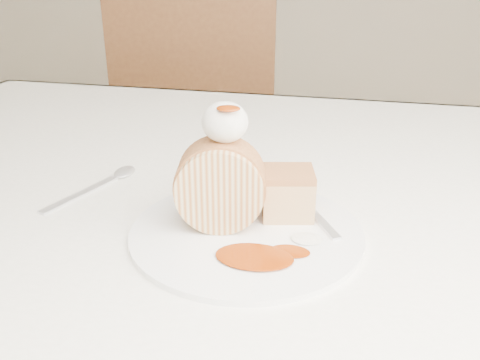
# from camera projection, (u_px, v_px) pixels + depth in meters

# --- Properties ---
(table) EXTENTS (1.40, 0.90, 0.75)m
(table) POSITION_uv_depth(u_px,v_px,m) (239.00, 222.00, 0.85)
(table) COLOR white
(table) RESTS_ON ground
(chair_far) EXTENTS (0.52, 0.52, 0.99)m
(chair_far) POSITION_uv_depth(u_px,v_px,m) (200.00, 117.00, 1.67)
(chair_far) COLOR brown
(chair_far) RESTS_ON ground
(plate) EXTENTS (0.33, 0.33, 0.01)m
(plate) POSITION_uv_depth(u_px,v_px,m) (246.00, 232.00, 0.64)
(plate) COLOR white
(plate) RESTS_ON table
(roulade_slice) EXTENTS (0.11, 0.07, 0.10)m
(roulade_slice) POSITION_uv_depth(u_px,v_px,m) (220.00, 186.00, 0.63)
(roulade_slice) COLOR beige
(roulade_slice) RESTS_ON plate
(cake_chunk) EXTENTS (0.07, 0.07, 0.05)m
(cake_chunk) POSITION_uv_depth(u_px,v_px,m) (288.00, 196.00, 0.66)
(cake_chunk) COLOR #B07342
(cake_chunk) RESTS_ON plate
(whipped_cream) EXTENTS (0.05, 0.05, 0.05)m
(whipped_cream) POSITION_uv_depth(u_px,v_px,m) (225.00, 122.00, 0.60)
(whipped_cream) COLOR white
(whipped_cream) RESTS_ON roulade_slice
(caramel_drizzle) EXTENTS (0.03, 0.02, 0.01)m
(caramel_drizzle) POSITION_uv_depth(u_px,v_px,m) (228.00, 103.00, 0.58)
(caramel_drizzle) COLOR #832B05
(caramel_drizzle) RESTS_ON whipped_cream
(caramel_pool) EXTENTS (0.10, 0.07, 0.00)m
(caramel_pool) POSITION_uv_depth(u_px,v_px,m) (254.00, 257.00, 0.58)
(caramel_pool) COLOR #832B05
(caramel_pool) RESTS_ON plate
(fork) EXTENTS (0.10, 0.15, 0.00)m
(fork) POSITION_uv_depth(u_px,v_px,m) (316.00, 216.00, 0.66)
(fork) COLOR silver
(fork) RESTS_ON plate
(spoon) EXTENTS (0.08, 0.16, 0.00)m
(spoon) POSITION_uv_depth(u_px,v_px,m) (81.00, 194.00, 0.73)
(spoon) COLOR silver
(spoon) RESTS_ON table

